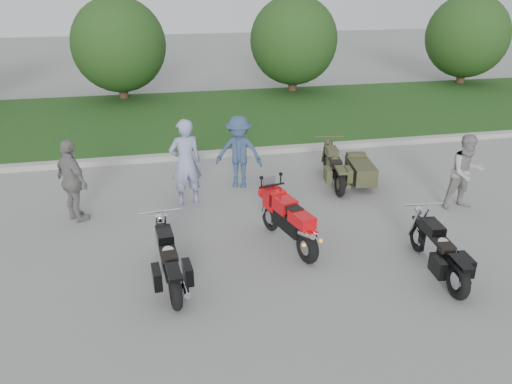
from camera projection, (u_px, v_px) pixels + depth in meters
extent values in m
plane|color=gray|center=(285.00, 268.00, 8.49)|extent=(80.00, 80.00, 0.00)
cube|color=#A19E97|center=(228.00, 153.00, 13.85)|extent=(60.00, 0.30, 0.15)
cube|color=#27541D|center=(209.00, 116.00, 17.58)|extent=(60.00, 8.00, 0.14)
cylinder|color=#3F2B1C|center=(123.00, 86.00, 19.80)|extent=(0.36, 0.36, 1.20)
sphere|color=#223E16|center=(119.00, 45.00, 19.17)|extent=(3.60, 3.60, 3.60)
cylinder|color=#3F2B1C|center=(293.00, 80.00, 21.16)|extent=(0.36, 0.36, 1.20)
sphere|color=#223E16|center=(294.00, 40.00, 20.53)|extent=(3.60, 3.60, 3.60)
cylinder|color=#3F2B1C|center=(461.00, 73.00, 22.72)|extent=(0.36, 0.36, 1.20)
sphere|color=#223E16|center=(467.00, 36.00, 22.09)|extent=(3.60, 3.60, 3.60)
torus|color=black|center=(307.00, 247.00, 8.55)|extent=(0.32, 0.61, 0.58)
torus|color=black|center=(270.00, 217.00, 9.67)|extent=(0.25, 0.57, 0.56)
cube|color=black|center=(289.00, 221.00, 8.99)|extent=(0.47, 0.88, 0.33)
cube|color=red|center=(284.00, 204.00, 9.06)|extent=(0.44, 0.58, 0.24)
cube|color=red|center=(302.00, 219.00, 8.55)|extent=(0.40, 0.57, 0.21)
cube|color=black|center=(293.00, 209.00, 8.77)|extent=(0.32, 0.38, 0.09)
cube|color=red|center=(274.00, 199.00, 9.36)|extent=(0.40, 0.44, 0.37)
cylinder|color=silver|center=(306.00, 234.00, 8.37)|extent=(0.21, 0.45, 0.20)
cylinder|color=silver|center=(313.00, 233.00, 8.42)|extent=(0.21, 0.45, 0.20)
torus|color=black|center=(175.00, 291.00, 7.34)|extent=(0.20, 0.62, 0.61)
torus|color=black|center=(163.00, 245.00, 8.65)|extent=(0.15, 0.58, 0.57)
cube|color=black|center=(168.00, 262.00, 7.96)|extent=(0.28, 1.08, 0.12)
cube|color=silver|center=(168.00, 258.00, 7.94)|extent=(0.30, 0.42, 0.31)
cube|color=black|center=(165.00, 236.00, 8.07)|extent=(0.29, 0.51, 0.20)
cube|color=black|center=(168.00, 253.00, 7.75)|extent=(0.29, 0.47, 0.11)
cube|color=black|center=(174.00, 272.00, 7.22)|extent=(0.24, 0.51, 0.05)
cylinder|color=silver|center=(182.00, 277.00, 7.78)|extent=(0.17, 0.99, 0.09)
torus|color=black|center=(458.00, 281.00, 7.59)|extent=(0.21, 0.61, 0.60)
torus|color=black|center=(418.00, 237.00, 8.93)|extent=(0.16, 0.57, 0.57)
cube|color=black|center=(437.00, 253.00, 8.23)|extent=(0.29, 1.07, 0.12)
cube|color=silver|center=(438.00, 249.00, 8.20)|extent=(0.30, 0.42, 0.31)
cube|color=black|center=(433.00, 228.00, 8.35)|extent=(0.29, 0.51, 0.19)
cube|color=black|center=(443.00, 244.00, 8.02)|extent=(0.29, 0.46, 0.11)
cube|color=black|center=(461.00, 263.00, 7.47)|extent=(0.24, 0.50, 0.05)
cylinder|color=silver|center=(454.00, 268.00, 8.01)|extent=(0.18, 0.98, 0.09)
torus|color=black|center=(340.00, 184.00, 11.17)|extent=(0.25, 0.63, 0.62)
torus|color=black|center=(327.00, 162.00, 12.55)|extent=(0.20, 0.59, 0.58)
cube|color=black|center=(333.00, 169.00, 11.83)|extent=(0.36, 1.11, 0.13)
cube|color=#3D3D24|center=(334.00, 166.00, 11.80)|extent=(0.33, 0.45, 0.32)
cube|color=#3D3D24|center=(332.00, 152.00, 11.95)|extent=(0.33, 0.53, 0.20)
cube|color=black|center=(335.00, 161.00, 11.61)|extent=(0.32, 0.49, 0.11)
cube|color=#3D3D24|center=(341.00, 170.00, 11.04)|extent=(0.27, 0.52, 0.05)
cylinder|color=#3D3D24|center=(343.00, 179.00, 11.59)|extent=(0.24, 1.00, 0.09)
cube|color=#3D3D24|center=(361.00, 170.00, 11.79)|extent=(0.67, 1.24, 0.41)
torus|color=black|center=(370.00, 175.00, 11.84)|extent=(0.19, 0.52, 0.51)
imported|color=#8790B7|center=(186.00, 162.00, 10.58)|extent=(0.77, 0.58, 1.89)
imported|color=#979792|center=(466.00, 172.00, 10.42)|extent=(0.79, 0.62, 1.62)
imported|color=navy|center=(239.00, 152.00, 11.52)|extent=(1.25, 0.99, 1.70)
imported|color=gray|center=(72.00, 181.00, 9.85)|extent=(0.93, 1.05, 1.70)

